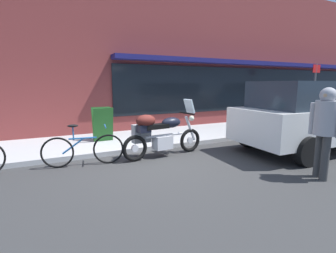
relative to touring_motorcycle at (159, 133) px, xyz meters
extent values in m
plane|color=#313131|center=(-0.19, -0.48, -0.60)|extent=(80.00, 80.00, 0.00)
cube|color=brown|center=(8.63, 3.31, 2.36)|extent=(25.63, 0.35, 5.92)
cube|color=black|center=(8.63, 3.10, 0.95)|extent=(17.94, 0.06, 1.80)
cube|color=navy|center=(8.63, 2.88, 2.05)|extent=(17.94, 0.60, 0.16)
cube|color=#A9A9A9|center=(8.81, 1.86, -0.54)|extent=(30.00, 2.55, 0.12)
torus|color=black|center=(0.92, 0.06, -0.29)|extent=(0.62, 0.15, 0.61)
cylinder|color=silver|center=(0.92, 0.06, -0.29)|extent=(0.17, 0.08, 0.16)
torus|color=black|center=(-0.65, -0.10, -0.29)|extent=(0.62, 0.15, 0.61)
cylinder|color=silver|center=(-0.65, -0.10, -0.29)|extent=(0.17, 0.08, 0.16)
cube|color=silver|center=(0.08, -0.03, -0.24)|extent=(0.47, 0.34, 0.32)
cylinder|color=silver|center=(0.13, -0.02, -0.07)|extent=(1.03, 0.16, 0.06)
ellipsoid|color=black|center=(0.33, 0.00, 0.23)|extent=(0.55, 0.33, 0.26)
cube|color=black|center=(-0.08, -0.04, 0.17)|extent=(0.62, 0.30, 0.11)
cube|color=black|center=(-0.41, -0.08, 0.15)|extent=(0.30, 0.25, 0.18)
cylinder|color=silver|center=(0.92, 0.06, 0.03)|extent=(0.35, 0.10, 0.67)
cylinder|color=black|center=(0.80, 0.05, 0.43)|extent=(0.10, 0.62, 0.04)
cube|color=silver|center=(0.88, 0.05, 0.61)|extent=(0.18, 0.33, 0.35)
sphere|color=#EAEACC|center=(0.96, 0.06, 0.29)|extent=(0.14, 0.14, 0.14)
cube|color=#A0A0A0|center=(-0.39, 0.17, -0.01)|extent=(0.46, 0.24, 0.44)
cube|color=black|center=(-0.39, 0.28, -0.01)|extent=(0.37, 0.05, 0.03)
ellipsoid|color=#591E19|center=(-0.36, -0.07, 0.33)|extent=(0.51, 0.37, 0.28)
torus|color=black|center=(-1.23, 0.01, -0.26)|extent=(0.66, 0.14, 0.67)
torus|color=black|center=(-2.27, 0.18, -0.26)|extent=(0.66, 0.14, 0.67)
cylinder|color=#1E5999|center=(-1.75, 0.09, 0.02)|extent=(0.58, 0.13, 0.04)
cylinder|color=#1E5999|center=(-1.96, 0.13, -0.14)|extent=(0.45, 0.11, 0.33)
cylinder|color=#1E5999|center=(-1.94, 0.12, 0.14)|extent=(0.03, 0.03, 0.30)
ellipsoid|color=black|center=(-1.94, 0.12, 0.30)|extent=(0.23, 0.13, 0.06)
cylinder|color=#1E5999|center=(-1.28, 0.02, 0.26)|extent=(0.10, 0.48, 0.03)
cube|color=silver|center=(4.18, -1.25, 0.15)|extent=(4.80, 2.06, 0.83)
cube|color=#232D38|center=(3.90, -1.23, 0.90)|extent=(3.28, 1.77, 0.67)
cylinder|color=black|center=(5.78, -0.42, -0.27)|extent=(0.67, 0.25, 0.66)
cylinder|color=black|center=(2.67, -0.26, -0.27)|extent=(0.67, 0.25, 0.66)
cylinder|color=black|center=(2.58, -2.08, -0.27)|extent=(0.67, 0.25, 0.66)
cylinder|color=#373737|center=(2.10, -2.75, -0.18)|extent=(0.14, 0.14, 0.84)
cylinder|color=#373737|center=(2.18, -2.57, -0.18)|extent=(0.14, 0.14, 0.84)
cylinder|color=#9E9EA3|center=(2.14, -2.66, 0.56)|extent=(0.45, 0.45, 0.63)
sphere|color=#9E9EA3|center=(2.14, -2.66, 0.97)|extent=(0.28, 0.28, 0.28)
sphere|color=tan|center=(2.08, -2.67, 0.97)|extent=(0.17, 0.17, 0.17)
cylinder|color=#9E9EA3|center=(2.10, -2.43, 0.52)|extent=(0.10, 0.10, 0.60)
cube|color=#1E511E|center=(-0.97, 1.73, 0.02)|extent=(0.55, 0.20, 0.98)
cube|color=#1E511E|center=(-0.97, 1.95, 0.02)|extent=(0.55, 0.20, 0.98)
cylinder|color=#59595B|center=(7.65, 1.31, 0.76)|extent=(0.07, 0.07, 2.47)
cube|color=red|center=(7.65, 1.29, 1.79)|extent=(0.44, 0.02, 0.32)
camera|label=1|loc=(-2.42, -5.44, 1.16)|focal=26.78mm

